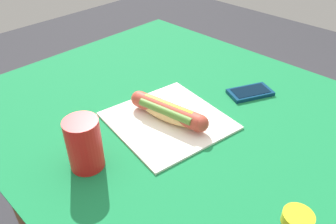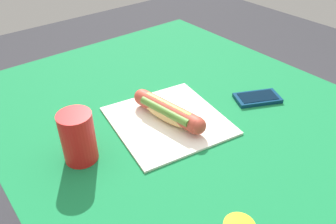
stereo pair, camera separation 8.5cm
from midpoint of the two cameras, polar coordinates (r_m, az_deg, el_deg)
The scene contains 5 objects.
dining_table at distance 0.98m, azimuth 5.30°, elevation -7.11°, with size 1.14×0.93×0.78m.
paper_wrapper at distance 0.86m, azimuth 2.81°, elevation -1.57°, with size 0.28×0.27×0.01m, color silver.
hot_dog at distance 0.84m, azimuth 2.83°, elevation 0.04°, with size 0.23×0.08×0.05m.
cell_phone at distance 0.99m, azimuth 17.49°, elevation 2.24°, with size 0.12×0.14×0.01m.
drinking_cup at distance 0.73m, azimuth -12.03°, elevation -4.38°, with size 0.07×0.07×0.12m, color red.
Camera 2 is at (-0.53, 0.49, 1.30)m, focal length 35.53 mm.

